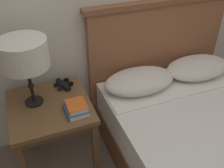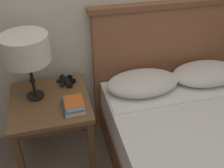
% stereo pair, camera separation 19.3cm
% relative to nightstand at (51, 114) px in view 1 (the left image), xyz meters
% --- Properties ---
extents(nightstand, '(0.58, 0.58, 0.60)m').
position_rel_nightstand_xyz_m(nightstand, '(0.00, 0.00, 0.00)').
color(nightstand, brown).
rests_on(nightstand, ground_plane).
extents(bed, '(1.35, 1.87, 1.16)m').
position_rel_nightstand_xyz_m(bed, '(1.04, -0.52, -0.22)').
color(bed, brown).
rests_on(bed, ground_plane).
extents(table_lamp, '(0.32, 0.32, 0.50)m').
position_rel_nightstand_xyz_m(table_lamp, '(-0.10, 0.07, 0.48)').
color(table_lamp, black).
rests_on(table_lamp, nightstand).
extents(book_on_nightstand, '(0.16, 0.18, 0.04)m').
position_rel_nightstand_xyz_m(book_on_nightstand, '(0.16, -0.14, 0.10)').
color(book_on_nightstand, silver).
rests_on(book_on_nightstand, nightstand).
extents(book_stacked_on_top, '(0.13, 0.16, 0.03)m').
position_rel_nightstand_xyz_m(book_stacked_on_top, '(0.17, -0.14, 0.13)').
color(book_stacked_on_top, silver).
rests_on(book_stacked_on_top, book_on_nightstand).
extents(binoculars_pair, '(0.15, 0.16, 0.05)m').
position_rel_nightstand_xyz_m(binoculars_pair, '(0.15, 0.19, 0.10)').
color(binoculars_pair, black).
rests_on(binoculars_pair, nightstand).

